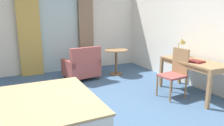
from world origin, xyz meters
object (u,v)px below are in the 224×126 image
bed (7,123)px  closed_book (195,61)px  writing_desk (193,65)px  round_cafe_table (116,56)px  armchair_by_window (82,67)px  desk_lamp (182,43)px  desk_chair (175,71)px

bed → closed_book: bed is taller
writing_desk → closed_book: size_ratio=4.60×
bed → writing_desk: size_ratio=1.60×
round_cafe_table → writing_desk: bearing=-69.9°
armchair_by_window → round_cafe_table: (1.01, 0.03, 0.18)m
armchair_by_window → round_cafe_table: armchair_by_window is taller
bed → closed_book: 3.40m
bed → desk_lamp: size_ratio=5.06×
desk_chair → closed_book: 0.42m
desk_lamp → round_cafe_table: size_ratio=0.61×
bed → round_cafe_table: (2.71, 2.26, 0.24)m
writing_desk → armchair_by_window: size_ratio=1.53×
writing_desk → armchair_by_window: armchair_by_window is taller
desk_chair → closed_book: (0.33, -0.18, 0.20)m
bed → desk_chair: size_ratio=2.24×
writing_desk → armchair_by_window: (-1.74, 1.99, -0.30)m
closed_book → desk_chair: bearing=143.0°
desk_lamp → closed_book: desk_lamp is taller
bed → writing_desk: (3.44, 0.24, 0.35)m
round_cafe_table → desk_lamp: bearing=-63.1°
desk_chair → armchair_by_window: bearing=124.9°
desk_chair → round_cafe_table: (-0.34, 1.95, -0.01)m
armchair_by_window → round_cafe_table: 1.02m
writing_desk → desk_chair: size_ratio=1.40×
bed → round_cafe_table: 3.54m
closed_book → round_cafe_table: size_ratio=0.42×
bed → writing_desk: bed is taller
closed_book → armchair_by_window: 2.71m
bed → armchair_by_window: bearing=52.7°
desk_chair → round_cafe_table: 1.98m
desk_chair → desk_lamp: (0.47, 0.36, 0.50)m
writing_desk → desk_chair: 0.42m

